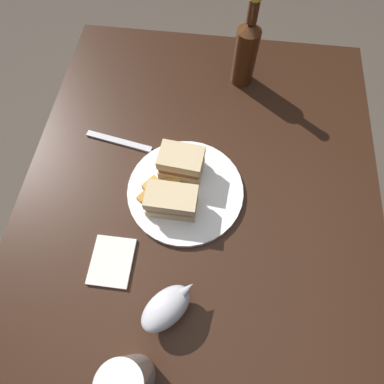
{
  "coord_description": "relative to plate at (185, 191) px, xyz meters",
  "views": [
    {
      "loc": [
        -0.31,
        -0.02,
        1.45
      ],
      "look_at": [
        0.01,
        0.02,
        0.77
      ],
      "focal_mm": 30.15,
      "sensor_mm": 36.0,
      "label": 1
    }
  ],
  "objects": [
    {
      "name": "ground_plane",
      "position": [
        -0.03,
        -0.04,
        -0.75
      ],
      "size": [
        6.0,
        6.0,
        0.0
      ],
      "primitive_type": "plane",
      "color": "#4C4238"
    },
    {
      "name": "dining_table",
      "position": [
        -0.03,
        -0.04,
        -0.38
      ],
      "size": [
        1.16,
        0.87,
        0.74
      ],
      "primitive_type": "cube",
      "color": "black",
      "rests_on": "ground"
    },
    {
      "name": "plate",
      "position": [
        0.0,
        0.0,
        0.0
      ],
      "size": [
        0.28,
        0.28,
        0.01
      ],
      "primitive_type": "cylinder",
      "color": "white",
      "rests_on": "dining_table"
    },
    {
      "name": "sandwich_half_left",
      "position": [
        0.05,
        0.02,
        0.04
      ],
      "size": [
        0.08,
        0.11,
        0.07
      ],
      "color": "#CCB284",
      "rests_on": "plate"
    },
    {
      "name": "sandwich_half_right",
      "position": [
        -0.05,
        0.02,
        0.04
      ],
      "size": [
        0.07,
        0.12,
        0.07
      ],
      "color": "#CCB284",
      "rests_on": "plate"
    },
    {
      "name": "potato_wedge_front",
      "position": [
        -0.0,
        0.07,
        0.01
      ],
      "size": [
        0.04,
        0.04,
        0.01
      ],
      "primitive_type": "cube",
      "rotation": [
        0.0,
        0.0,
        3.66
      ],
      "color": "#AD702D",
      "rests_on": "plate"
    },
    {
      "name": "potato_wedge_middle",
      "position": [
        0.02,
        0.04,
        0.01
      ],
      "size": [
        0.06,
        0.05,
        0.02
      ],
      "primitive_type": "cube",
      "rotation": [
        0.0,
        0.0,
        0.58
      ],
      "color": "gold",
      "rests_on": "plate"
    },
    {
      "name": "potato_wedge_back",
      "position": [
        -0.01,
        0.07,
        0.02
      ],
      "size": [
        0.05,
        0.03,
        0.02
      ],
      "primitive_type": "cube",
      "rotation": [
        0.0,
        0.0,
        2.91
      ],
      "color": "#AD702D",
      "rests_on": "plate"
    },
    {
      "name": "potato_wedge_left_edge",
      "position": [
        0.01,
        0.03,
        0.02
      ],
      "size": [
        0.03,
        0.04,
        0.02
      ],
      "primitive_type": "cube",
      "rotation": [
        0.0,
        0.0,
        1.89
      ],
      "color": "gold",
      "rests_on": "plate"
    },
    {
      "name": "potato_wedge_right_edge",
      "position": [
        -0.0,
        0.08,
        0.02
      ],
      "size": [
        0.04,
        0.04,
        0.02
      ],
      "primitive_type": "cube",
      "rotation": [
        0.0,
        0.0,
        5.62
      ],
      "color": "gold",
      "rests_on": "plate"
    },
    {
      "name": "potato_wedge_stray",
      "position": [
        -0.02,
        0.09,
        0.01
      ],
      "size": [
        0.05,
        0.04,
        0.01
      ],
      "primitive_type": "cube",
      "rotation": [
        0.0,
        0.0,
        2.51
      ],
      "color": "#B77F33",
      "rests_on": "plate"
    },
    {
      "name": "pint_glass",
      "position": [
        -0.4,
        0.04,
        0.07
      ],
      "size": [
        0.08,
        0.08,
        0.17
      ],
      "color": "white",
      "rests_on": "dining_table"
    },
    {
      "name": "gravy_boat",
      "position": [
        -0.27,
        0.0,
        0.04
      ],
      "size": [
        0.13,
        0.12,
        0.07
      ],
      "color": "#B7B7BC",
      "rests_on": "dining_table"
    },
    {
      "name": "cider_bottle",
      "position": [
        0.38,
        -0.11,
        0.09
      ],
      "size": [
        0.06,
        0.06,
        0.25
      ],
      "color": "#47230F",
      "rests_on": "dining_table"
    },
    {
      "name": "napkin",
      "position": [
        -0.19,
        0.14,
        -0.0
      ],
      "size": [
        0.11,
        0.09,
        0.01
      ],
      "primitive_type": "cube",
      "rotation": [
        0.0,
        0.0,
        -0.0
      ],
      "color": "silver",
      "rests_on": "dining_table"
    },
    {
      "name": "fork",
      "position": [
        0.12,
        0.19,
        -0.0
      ],
      "size": [
        0.05,
        0.18,
        0.01
      ],
      "primitive_type": "cube",
      "rotation": [
        0.0,
        0.0,
        1.39
      ],
      "color": "silver",
      "rests_on": "dining_table"
    }
  ]
}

